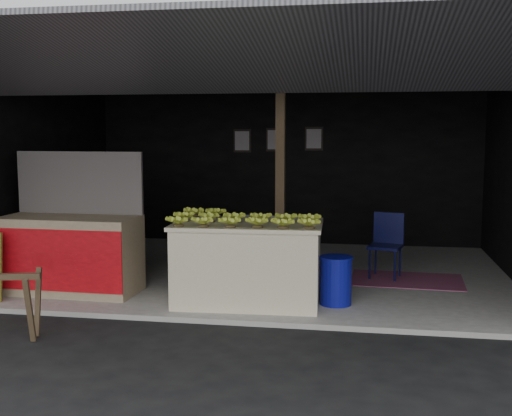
% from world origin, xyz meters
% --- Properties ---
extents(ground, '(80.00, 80.00, 0.00)m').
position_xyz_m(ground, '(0.00, 0.00, 0.00)').
color(ground, black).
rests_on(ground, ground).
extents(concrete_slab, '(7.00, 5.00, 0.06)m').
position_xyz_m(concrete_slab, '(0.00, 2.50, 0.03)').
color(concrete_slab, gray).
rests_on(concrete_slab, ground).
extents(shophouse, '(7.40, 7.29, 3.02)m').
position_xyz_m(shophouse, '(0.00, 2.82, 2.10)').
color(shophouse, black).
rests_on(shophouse, ground).
extents(banana_table, '(1.78, 1.14, 0.96)m').
position_xyz_m(banana_table, '(0.07, 0.75, 0.54)').
color(banana_table, beige).
rests_on(banana_table, concrete_slab).
extents(banana_pile, '(1.65, 1.03, 0.19)m').
position_xyz_m(banana_pile, '(0.07, 0.75, 1.11)').
color(banana_pile, yellow).
rests_on(banana_pile, banana_table).
extents(white_crate, '(0.85, 0.62, 0.89)m').
position_xyz_m(white_crate, '(0.18, 1.61, 0.51)').
color(white_crate, white).
rests_on(white_crate, concrete_slab).
extents(neighbor_stall, '(1.73, 0.81, 1.77)m').
position_xyz_m(neighbor_stall, '(-2.23, 0.86, 0.59)').
color(neighbor_stall, '#998466').
rests_on(neighbor_stall, concrete_slab).
extents(sawhorse, '(0.75, 0.74, 0.68)m').
position_xyz_m(sawhorse, '(-2.09, -0.88, 0.43)').
color(sawhorse, '#4B3A25').
rests_on(sawhorse, ground).
extents(water_barrel, '(0.37, 0.37, 0.54)m').
position_xyz_m(water_barrel, '(1.10, 0.83, 0.33)').
color(water_barrel, '#0C1084').
rests_on(water_barrel, concrete_slab).
extents(plastic_chair, '(0.51, 0.51, 0.90)m').
position_xyz_m(plastic_chair, '(1.73, 2.39, 0.59)').
color(plastic_chair, black).
rests_on(plastic_chair, concrete_slab).
extents(magenta_rug, '(1.55, 1.08, 0.01)m').
position_xyz_m(magenta_rug, '(2.00, 2.23, 0.07)').
color(magenta_rug, maroon).
rests_on(magenta_rug, concrete_slab).
extents(picture_frames, '(1.62, 0.04, 0.46)m').
position_xyz_m(picture_frames, '(-0.17, 4.89, 1.93)').
color(picture_frames, black).
rests_on(picture_frames, shophouse).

